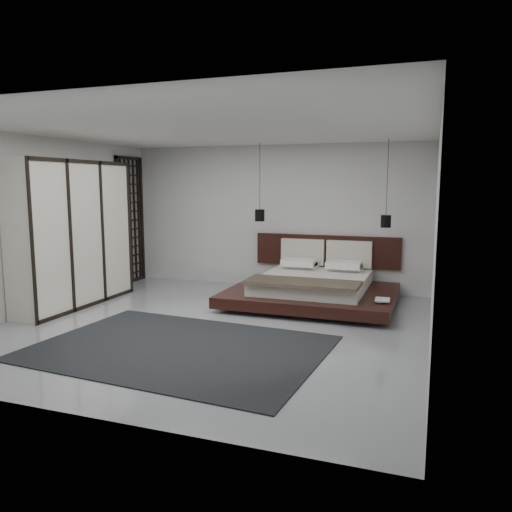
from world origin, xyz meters
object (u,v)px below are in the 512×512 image
at_px(bed, 313,286).
at_px(wardrobe, 73,234).
at_px(lattice_screen, 131,220).
at_px(pendant_right, 386,221).
at_px(rug, 179,348).
at_px(pendant_left, 260,215).

distance_m(bed, wardrobe, 4.17).
bearing_deg(lattice_screen, pendant_right, -1.16).
distance_m(bed, pendant_right, 1.67).
bearing_deg(pendant_right, rug, -122.39).
height_order(lattice_screen, wardrobe, lattice_screen).
bearing_deg(pendant_right, lattice_screen, 178.84).
bearing_deg(rug, pendant_left, 91.99).
bearing_deg(pendant_right, bed, -159.00).
distance_m(pendant_right, rug, 4.28).
height_order(pendant_left, rug, pendant_left).
distance_m(lattice_screen, wardrobe, 2.09).
bearing_deg(rug, pendant_right, 57.61).
relative_size(bed, wardrobe, 1.12).
xyz_separation_m(pendant_left, pendant_right, (2.28, 0.00, -0.05)).
height_order(bed, pendant_left, pendant_left).
height_order(pendant_right, wardrobe, pendant_right).
bearing_deg(lattice_screen, wardrobe, -83.08).
bearing_deg(pendant_left, lattice_screen, 177.92).
relative_size(bed, pendant_left, 1.93).
xyz_separation_m(pendant_right, rug, (-2.17, -3.41, -1.41)).
height_order(pendant_left, pendant_right, same).
relative_size(lattice_screen, bed, 0.94).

